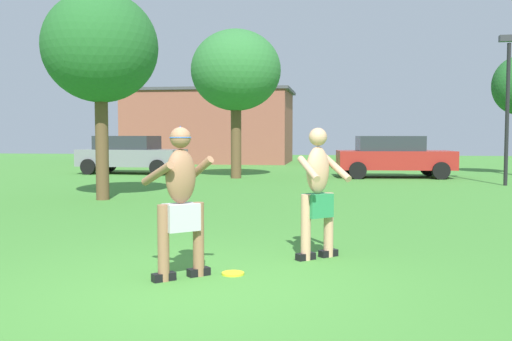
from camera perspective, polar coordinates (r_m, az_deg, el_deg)
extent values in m
plane|color=#428433|center=(6.21, -5.84, -11.60)|extent=(80.00, 80.00, 0.00)
cube|color=black|center=(6.52, -9.23, -10.48)|extent=(0.27, 0.25, 0.09)
cylinder|color=#936647|center=(6.44, -9.26, -7.19)|extent=(0.13, 0.13, 0.85)
cube|color=black|center=(6.70, -5.76, -10.07)|extent=(0.27, 0.25, 0.09)
cylinder|color=#936647|center=(6.62, -5.78, -6.86)|extent=(0.13, 0.13, 0.85)
cube|color=#B7B7BC|center=(6.48, -7.52, -4.65)|extent=(0.44, 0.43, 0.31)
ellipsoid|color=#936647|center=(6.43, -7.55, -0.58)|extent=(0.42, 0.40, 0.62)
cylinder|color=#936647|center=(6.43, -9.87, -0.33)|extent=(0.50, 0.45, 0.30)
cylinder|color=#936647|center=(6.62, -6.04, -0.18)|extent=(0.50, 0.37, 0.39)
sphere|color=#936647|center=(6.42, -7.59, 3.28)|extent=(0.24, 0.24, 0.24)
cone|color=#194CA5|center=(6.42, -7.59, 3.86)|extent=(0.35, 0.35, 0.13)
cube|color=black|center=(7.74, 7.26, -8.22)|extent=(0.27, 0.25, 0.09)
cylinder|color=tan|center=(7.67, 7.28, -5.42)|extent=(0.13, 0.13, 0.86)
cube|color=black|center=(7.51, 4.99, -8.57)|extent=(0.27, 0.25, 0.09)
cylinder|color=tan|center=(7.43, 5.01, -5.69)|extent=(0.13, 0.13, 0.86)
cube|color=#28844C|center=(7.51, 6.18, -3.49)|extent=(0.43, 0.41, 0.31)
ellipsoid|color=tan|center=(7.47, 6.20, 0.04)|extent=(0.40, 0.39, 0.62)
cylinder|color=tan|center=(7.54, 8.03, 0.29)|extent=(0.42, 0.49, 0.35)
cylinder|color=tan|center=(7.25, 5.29, 0.18)|extent=(0.33, 0.56, 0.31)
sphere|color=tan|center=(7.46, 6.22, 3.37)|extent=(0.24, 0.24, 0.24)
cylinder|color=yellow|center=(6.74, -2.33, -10.27)|extent=(0.27, 0.27, 0.03)
cube|color=slate|center=(24.34, -12.33, 1.27)|extent=(4.42, 2.10, 0.70)
cube|color=#282D33|center=(24.41, -12.77, 2.75)|extent=(2.52, 1.75, 0.56)
cylinder|color=black|center=(24.61, -8.25, 0.52)|extent=(0.65, 0.27, 0.64)
cylinder|color=black|center=(22.93, -9.83, 0.29)|extent=(0.65, 0.27, 0.64)
cylinder|color=black|center=(25.82, -14.52, 0.59)|extent=(0.65, 0.27, 0.64)
cylinder|color=black|center=(24.23, -16.44, 0.37)|extent=(0.65, 0.27, 0.64)
cube|color=maroon|center=(22.27, 13.72, 1.04)|extent=(4.44, 2.17, 0.70)
cube|color=#282D33|center=(22.21, 13.24, 2.67)|extent=(2.54, 1.79, 0.56)
cylinder|color=black|center=(23.48, 16.92, 0.26)|extent=(0.66, 0.27, 0.64)
cylinder|color=black|center=(21.74, 18.05, -0.02)|extent=(0.66, 0.27, 0.64)
cylinder|color=black|center=(22.95, 9.60, 0.29)|extent=(0.66, 0.27, 0.64)
cylinder|color=black|center=(21.17, 10.15, 0.01)|extent=(0.66, 0.27, 0.64)
cylinder|color=black|center=(19.87, 23.87, 5.12)|extent=(0.12, 0.12, 4.52)
cube|color=#333338|center=(20.09, 24.05, 12.00)|extent=(0.60, 0.24, 0.20)
cube|color=brown|center=(33.76, -4.58, 4.29)|extent=(9.30, 5.33, 4.08)
cube|color=#3F3F44|center=(33.86, -4.60, 7.88)|extent=(9.67, 5.54, 0.16)
cylinder|color=brown|center=(21.27, -2.01, 3.21)|extent=(0.39, 0.39, 2.97)
ellipsoid|color=#2D7033|center=(21.40, -2.03, 10.01)|extent=(3.33, 3.33, 3.00)
cylinder|color=brown|center=(14.70, -15.18, 2.66)|extent=(0.32, 0.32, 2.84)
ellipsoid|color=#236028|center=(14.85, -15.34, 11.84)|extent=(2.83, 2.83, 2.72)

